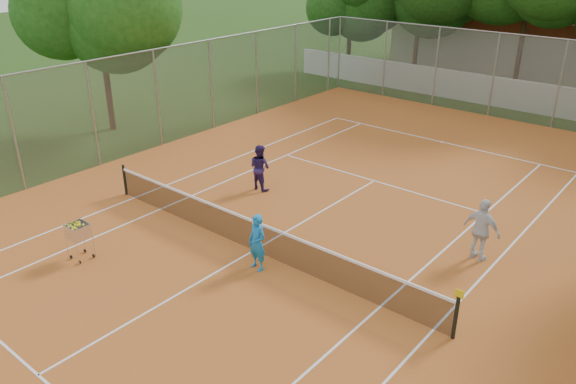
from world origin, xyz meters
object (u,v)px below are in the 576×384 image
Objects in this scene: tennis_net at (254,235)px; clubhouse at (534,36)px; player_near at (257,243)px; player_far_right at (482,230)px; player_far_left at (260,167)px; ball_hopper at (80,240)px.

clubhouse is (-2.00, 29.00, 1.69)m from tennis_net.
player_far_right is (4.31, 4.17, 0.11)m from player_near.
player_far_left is 6.61m from ball_hopper.
clubhouse reaches higher than player_near.
player_far_left is 1.41× the size of ball_hopper.
ball_hopper is at bearing -135.33° from tennis_net.
clubhouse is 10.44× the size of player_near.
tennis_net is 29.12m from clubhouse.
player_far_left is at bearing 98.38° from ball_hopper.
player_near is 5.20m from player_far_left.
player_far_right reaches higher than ball_hopper.
clubhouse is 10.19× the size of player_far_left.
player_far_right reaches higher than player_near.
player_far_left is 0.90× the size of player_far_right.
player_near is at bearing 133.15° from player_far_left.
player_far_right reaches higher than player_far_left.
clubhouse is 26.44m from player_far_right.
ball_hopper is at bearing -140.35° from player_near.
player_near is 4.87m from ball_hopper.
player_near is 1.38× the size of ball_hopper.
ball_hopper is (-4.06, -2.68, -0.22)m from player_near.
clubhouse is 25.77m from player_far_left.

